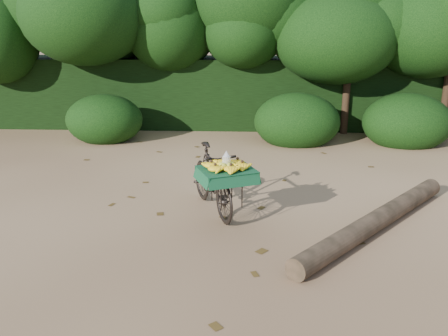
{
  "coord_description": "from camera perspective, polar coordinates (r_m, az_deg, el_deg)",
  "views": [
    {
      "loc": [
        0.3,
        -6.52,
        2.7
      ],
      "look_at": [
        0.02,
        -0.28,
        0.77
      ],
      "focal_mm": 38.0,
      "sensor_mm": 36.0,
      "label": 1
    }
  ],
  "objects": [
    {
      "name": "fallen_log",
      "position": [
        6.76,
        17.94,
        -6.0
      ],
      "size": [
        2.69,
        3.01,
        0.27
      ],
      "primitive_type": "cylinder",
      "rotation": [
        1.57,
        0.0,
        -0.72
      ],
      "color": "brown",
      "rests_on": "ground"
    },
    {
      "name": "bush_clumps",
      "position": [
        11.05,
        3.57,
        5.38
      ],
      "size": [
        8.8,
        1.7,
        0.9
      ],
      "primitive_type": null,
      "color": "black",
      "rests_on": "ground"
    },
    {
      "name": "leaf_litter",
      "position": [
        7.67,
        0.16,
        -3.42
      ],
      "size": [
        7.0,
        7.3,
        0.01
      ],
      "primitive_type": null,
      "color": "#4B3614",
      "rests_on": "ground"
    },
    {
      "name": "vendor_bicycle",
      "position": [
        6.91,
        -1.35,
        -1.31
      ],
      "size": [
        1.21,
        1.81,
        1.0
      ],
      "rotation": [
        0.0,
        0.0,
        0.4
      ],
      "color": "black",
      "rests_on": "ground"
    },
    {
      "name": "ground",
      "position": [
        7.06,
        -0.07,
        -5.31
      ],
      "size": [
        80.0,
        80.0,
        0.0
      ],
      "primitive_type": "plane",
      "color": "tan",
      "rests_on": "ground"
    },
    {
      "name": "tree_row",
      "position": [
        12.08,
        -2.0,
        13.83
      ],
      "size": [
        14.5,
        2.0,
        4.0
      ],
      "primitive_type": null,
      "color": "black",
      "rests_on": "ground"
    },
    {
      "name": "hedge_backdrop",
      "position": [
        12.95,
        1.23,
        9.17
      ],
      "size": [
        26.0,
        1.8,
        1.8
      ],
      "primitive_type": "cube",
      "color": "black",
      "rests_on": "ground"
    }
  ]
}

